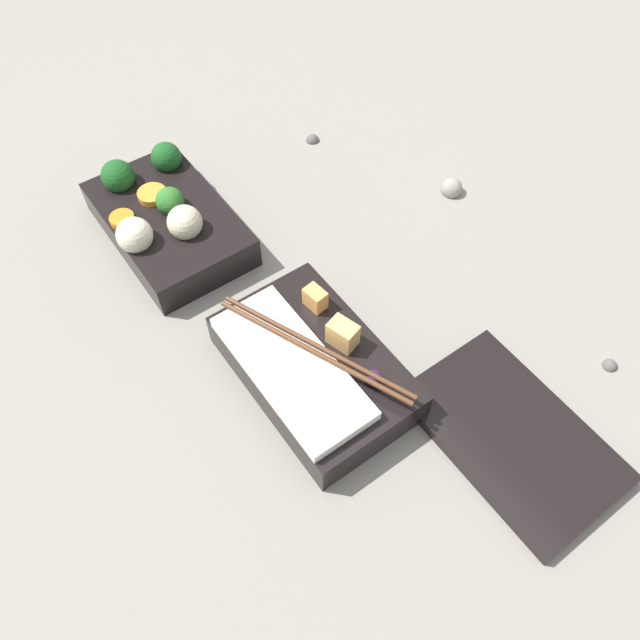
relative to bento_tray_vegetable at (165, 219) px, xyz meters
name	(u,v)px	position (x,y,z in m)	size (l,w,h in m)	color
ground_plane	(250,310)	(0.15, 0.02, -0.03)	(3.00, 3.00, 0.00)	gray
bento_tray_vegetable	(165,219)	(0.00, 0.00, 0.00)	(0.20, 0.13, 0.07)	black
bento_tray_rice	(312,366)	(0.26, 0.03, 0.00)	(0.20, 0.12, 0.07)	black
bento_lid	(512,435)	(0.42, 0.14, -0.02)	(0.20, 0.12, 0.01)	black
pebble_1	(611,364)	(0.42, 0.28, -0.02)	(0.02, 0.02, 0.02)	#595651
pebble_2	(452,188)	(0.14, 0.32, -0.02)	(0.03, 0.03, 0.03)	gray
pebble_3	(312,138)	(-0.04, 0.24, -0.02)	(0.02, 0.02, 0.02)	#595651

